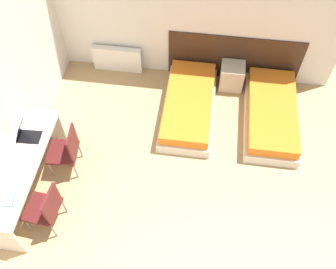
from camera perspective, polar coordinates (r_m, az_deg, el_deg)
name	(u,v)px	position (r m, az deg, el deg)	size (l,w,h in m)	color
wall_back	(184,13)	(6.60, 2.43, 18.05)	(5.53, 0.05, 2.70)	silver
wall_left	(3,95)	(5.71, -23.88, 5.49)	(0.05, 5.30, 2.70)	silver
headboard_panel	(234,58)	(7.12, 10.02, 11.39)	(2.43, 0.03, 0.97)	#382316
bed_near_window	(189,105)	(6.64, 3.18, 4.46)	(0.89, 1.90, 0.38)	beige
bed_near_door	(271,114)	(6.75, 15.44, 3.03)	(0.89, 1.90, 0.38)	beige
nightstand	(232,76)	(7.12, 9.68, 8.76)	(0.43, 0.39, 0.50)	beige
radiator	(117,59)	(7.39, -7.72, 11.33)	(0.94, 0.12, 0.53)	silver
desk	(22,169)	(5.78, -21.29, -4.98)	(0.57, 1.96, 0.78)	beige
chair_near_laptop	(66,149)	(5.90, -15.25, -2.21)	(0.49, 0.49, 0.92)	#511919
chair_near_notebook	(46,208)	(5.49, -18.14, -10.54)	(0.48, 0.48, 0.92)	#511919
laptop	(26,134)	(5.81, -20.82, 0.01)	(0.35, 0.25, 0.32)	black
open_notebook	(1,199)	(5.42, -24.04, -9.00)	(0.36, 0.28, 0.02)	#1E4793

